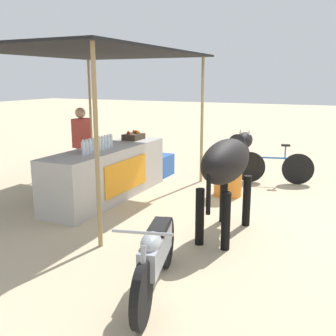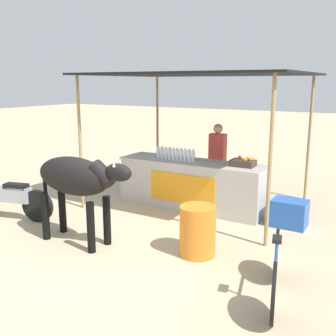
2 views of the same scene
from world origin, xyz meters
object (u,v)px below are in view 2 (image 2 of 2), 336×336
Objects in this scene: water_barrel at (198,231)px; cow at (77,179)px; stall_counter at (191,184)px; vendor_behind_counter at (217,161)px; bicycle_leaning at (275,271)px; fruit_crate at (243,163)px; motorcycle_parked at (8,197)px; cooler_box at (289,213)px.

cow reaches higher than water_barrel.
stall_counter is 0.87m from vendor_behind_counter.
bicycle_leaning is at bearing -56.69° from vendor_behind_counter.
cow is at bearing -124.67° from fruit_crate.
bicycle_leaning is (2.20, -3.34, -0.50)m from vendor_behind_counter.
bicycle_leaning is at bearing -2.80° from motorcycle_parked.
bicycle_leaning is at bearing -80.08° from cooler_box.
stall_counter is 1.65× the size of cow.
stall_counter is 2.66m from cow.
motorcycle_parked is at bearing -138.17° from stall_counter.
cooler_box is 0.37× the size of bicycle_leaning.
stall_counter is 1.82× the size of vendor_behind_counter.
vendor_behind_counter reaches higher than cow.
vendor_behind_counter is 1.02× the size of bicycle_leaning.
motorcycle_parked is at bearing -174.37° from water_barrel.
stall_counter is at bearing 119.45° from water_barrel.
bicycle_leaning is at bearing -25.11° from water_barrel.
cow reaches higher than stall_counter.
water_barrel is 0.43× the size of motorcycle_parked.
stall_counter is at bearing 74.12° from cow.
cow is (-1.83, -0.53, 0.66)m from water_barrel.
vendor_behind_counter reaches higher than fruit_crate.
vendor_behind_counter reaches higher than water_barrel.
bicycle_leaning is (1.37, -2.65, -0.68)m from fruit_crate.
fruit_crate is at bearing 33.11° from motorcycle_parked.
stall_counter is at bearing 41.83° from motorcycle_parked.
motorcycle_parked is (-2.62, -2.34, -0.05)m from stall_counter.
vendor_behind_counter is 2.05m from cooler_box.
stall_counter is 3.52m from motorcycle_parked.
vendor_behind_counter is at bearing 47.38° from motorcycle_parked.
stall_counter is 2.01m from cooler_box.
motorcycle_parked is (-4.61, -2.25, 0.19)m from cooler_box.
stall_counter reaches higher than motorcycle_parked.
fruit_crate reaches higher than motorcycle_parked.
cooler_box is 5.13m from motorcycle_parked.
cooler_box is 0.33× the size of cow.
fruit_crate reaches higher than stall_counter.
cow is at bearing -163.84° from water_barrel.
stall_counter is 6.82× the size of fruit_crate.
fruit_crate is at bearing 2.92° from stall_counter.
motorcycle_parked is at bearing 175.14° from cow.
bicycle_leaning reaches higher than water_barrel.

